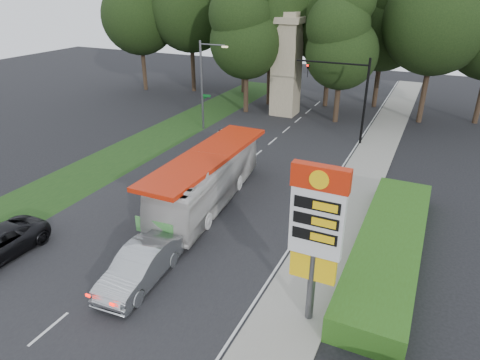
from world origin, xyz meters
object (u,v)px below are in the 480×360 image
at_px(streetlight_signs, 204,82).
at_px(sedan_silver, 140,266).
at_px(monument, 287,64).
at_px(gas_station_pylon, 316,226).
at_px(traffic_signal_mast, 350,88).
at_px(transit_bus, 208,178).

distance_m(streetlight_signs, sedan_silver, 22.91).
bearing_deg(sedan_silver, monument, 92.62).
height_order(monument, sedan_silver, monument).
relative_size(gas_station_pylon, traffic_signal_mast, 0.95).
distance_m(monument, sedan_silver, 29.49).
bearing_deg(monument, streetlight_signs, -121.97).
bearing_deg(monument, sedan_silver, -83.11).
xyz_separation_m(gas_station_pylon, transit_bus, (-8.76, 7.32, -2.84)).
bearing_deg(traffic_signal_mast, monument, 142.00).
distance_m(gas_station_pylon, sedan_silver, 8.56).
relative_size(streetlight_signs, sedan_silver, 1.56).
bearing_deg(transit_bus, sedan_silver, -88.73).
height_order(transit_bus, sedan_silver, transit_bus).
relative_size(gas_station_pylon, monument, 0.68).
height_order(traffic_signal_mast, streetlight_signs, streetlight_signs).
bearing_deg(monument, transit_bus, -83.27).
bearing_deg(traffic_signal_mast, sedan_silver, -100.32).
height_order(gas_station_pylon, sedan_silver, gas_station_pylon).
distance_m(gas_station_pylon, traffic_signal_mast, 22.29).
height_order(gas_station_pylon, traffic_signal_mast, traffic_signal_mast).
bearing_deg(streetlight_signs, transit_bus, -59.67).
distance_m(gas_station_pylon, monument, 30.17).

